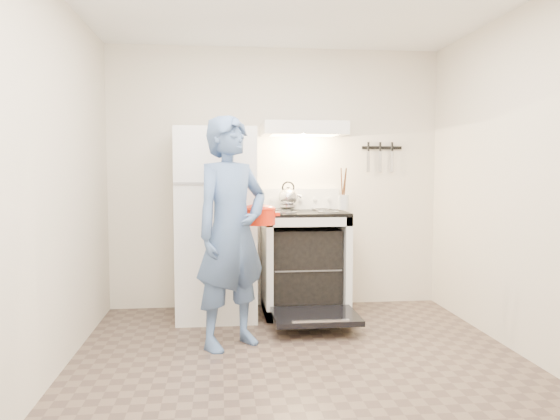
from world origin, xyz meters
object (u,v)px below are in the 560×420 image
object	(u,v)px
stove_body	(304,264)
dutch_oven	(259,217)
refrigerator	(216,223)
tea_kettle	(288,196)
person	(231,232)

from	to	relation	value
stove_body	dutch_oven	distance (m)	0.95
refrigerator	stove_body	distance (m)	0.90
stove_body	dutch_oven	world-z (taller)	dutch_oven
refrigerator	stove_body	bearing A→B (deg)	1.77
stove_body	tea_kettle	world-z (taller)	tea_kettle
tea_kettle	person	distance (m)	1.23
stove_body	tea_kettle	distance (m)	0.66
tea_kettle	dutch_oven	size ratio (longest dim) A/B	0.80
tea_kettle	person	world-z (taller)	person
refrigerator	person	world-z (taller)	person
tea_kettle	stove_body	bearing A→B (deg)	-53.45
tea_kettle	person	xyz separation A→B (m)	(-0.56, -1.07, -0.22)
refrigerator	dutch_oven	size ratio (longest dim) A/B	5.02
tea_kettle	dutch_oven	world-z (taller)	tea_kettle
refrigerator	dutch_oven	xyz separation A→B (m)	(0.34, -0.63, 0.11)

